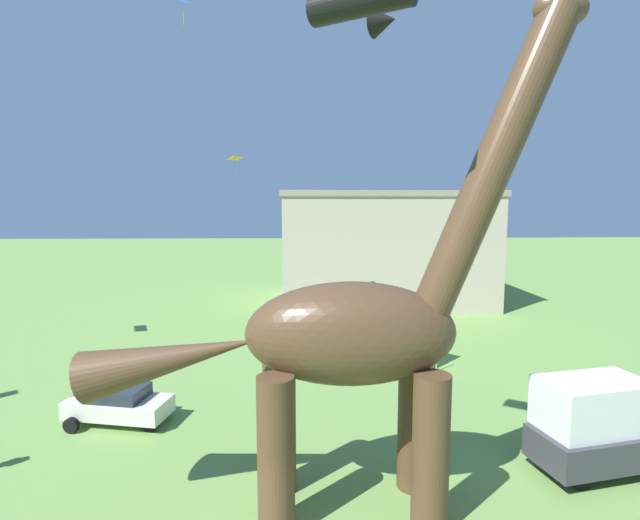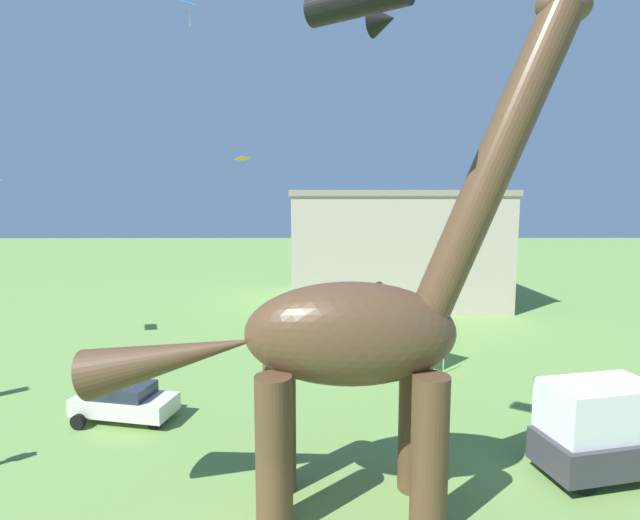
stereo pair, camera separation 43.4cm
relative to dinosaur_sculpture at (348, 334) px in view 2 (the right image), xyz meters
The scene contains 10 objects.
dinosaur_sculpture is the anchor object (origin of this frame).
parked_sedan_left 11.77m from the dinosaur_sculpture, 146.59° to the left, with size 4.47×2.57×1.55m.
parked_box_truck 10.08m from the dinosaur_sculpture, 10.58° to the left, with size 5.91×3.18×3.20m.
person_far_spectator 11.20m from the dinosaur_sculpture, 63.81° to the left, with size 0.41×0.18×1.09m.
festival_canopy_tent 13.89m from the dinosaur_sculpture, 70.25° to the left, with size 3.15×3.15×3.00m.
kite_near_low 8.61m from the dinosaur_sculpture, 77.20° to the right, with size 2.61×2.74×0.77m.
kite_high_left 16.09m from the dinosaur_sculpture, 127.86° to the left, with size 1.00×0.98×1.11m.
kite_near_high 11.59m from the dinosaur_sculpture, 80.54° to the left, with size 1.86×1.84×0.53m.
kite_apex 14.65m from the dinosaur_sculpture, 111.40° to the left, with size 0.88×0.90×0.92m.
background_building_block 31.97m from the dinosaur_sculpture, 78.85° to the left, with size 18.68×13.53×10.24m.
Camera 2 is at (1.78, -9.38, 9.08)m, focal length 26.66 mm.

